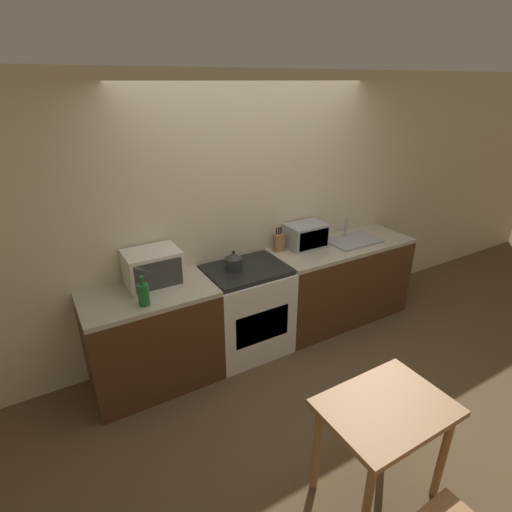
% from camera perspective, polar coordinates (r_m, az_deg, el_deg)
% --- Properties ---
extents(ground_plane, '(16.00, 16.00, 0.00)m').
position_cam_1_polar(ground_plane, '(3.76, 8.86, -18.26)').
color(ground_plane, brown).
extents(wall_back, '(10.00, 0.06, 2.60)m').
position_cam_1_polar(wall_back, '(3.96, -0.70, 6.14)').
color(wall_back, beige).
rests_on(wall_back, ground_plane).
extents(counter_left_run, '(1.09, 0.62, 0.90)m').
position_cam_1_polar(counter_left_run, '(3.65, -14.50, -11.29)').
color(counter_left_run, '#4C2D19').
rests_on(counter_left_run, ground_plane).
extents(counter_right_run, '(1.59, 0.62, 0.90)m').
position_cam_1_polar(counter_right_run, '(4.54, 11.77, -3.57)').
color(counter_right_run, '#4C2D19').
rests_on(counter_right_run, ground_plane).
extents(stove_range, '(0.77, 0.62, 0.90)m').
position_cam_1_polar(stove_range, '(3.93, -1.37, -7.71)').
color(stove_range, silver).
rests_on(stove_range, ground_plane).
extents(kettle, '(0.16, 0.16, 0.18)m').
position_cam_1_polar(kettle, '(3.67, -3.22, -0.73)').
color(kettle, '#2D2D2D').
rests_on(kettle, stove_range).
extents(microwave, '(0.45, 0.34, 0.31)m').
position_cam_1_polar(microwave, '(3.47, -14.50, -1.66)').
color(microwave, silver).
rests_on(microwave, counter_left_run).
extents(bottle, '(0.09, 0.09, 0.25)m').
position_cam_1_polar(bottle, '(3.21, -15.78, -5.23)').
color(bottle, '#1E662D').
rests_on(bottle, counter_left_run).
extents(knife_block, '(0.10, 0.07, 0.25)m').
position_cam_1_polar(knife_block, '(4.06, 3.24, 1.98)').
color(knife_block, '#9E7042').
rests_on(knife_block, counter_right_run).
extents(toaster_oven, '(0.41, 0.29, 0.25)m').
position_cam_1_polar(toaster_oven, '(4.18, 7.14, 2.92)').
color(toaster_oven, '#999BA0').
rests_on(toaster_oven, counter_right_run).
extents(sink_basin, '(0.56, 0.38, 0.24)m').
position_cam_1_polar(sink_basin, '(4.46, 13.67, 2.25)').
color(sink_basin, '#999BA0').
rests_on(sink_basin, counter_right_run).
extents(dining_table, '(0.77, 0.56, 0.74)m').
position_cam_1_polar(dining_table, '(2.73, 17.87, -21.55)').
color(dining_table, '#9E7042').
rests_on(dining_table, ground_plane).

